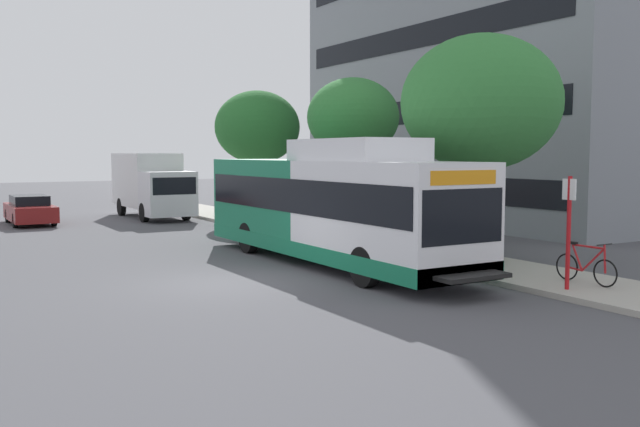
{
  "coord_description": "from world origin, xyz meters",
  "views": [
    {
      "loc": [
        -6.79,
        -16.05,
        3.25
      ],
      "look_at": [
        2.88,
        0.4,
        1.6
      ],
      "focal_mm": 39.03,
      "sensor_mm": 36.0,
      "label": 1
    }
  ],
  "objects": [
    {
      "name": "box_truck_background",
      "position": [
        3.66,
        18.65,
        1.74
      ],
      "size": [
        2.32,
        7.01,
        3.25
      ],
      "color": "silver",
      "rests_on": "ground"
    },
    {
      "name": "sidewalk_curb",
      "position": [
        7.0,
        6.0,
        0.07
      ],
      "size": [
        3.0,
        56.0,
        0.14
      ],
      "primitive_type": "cube",
      "color": "#A8A399",
      "rests_on": "ground"
    },
    {
      "name": "street_tree_near_stop",
      "position": [
        7.8,
        -0.6,
        4.74
      ],
      "size": [
        4.71,
        4.71,
        6.61
      ],
      "color": "#4C3823",
      "rests_on": "sidewalk_curb"
    },
    {
      "name": "bus_stop_sign_pole",
      "position": [
        6.08,
        -5.35,
        1.65
      ],
      "size": [
        0.1,
        0.36,
        2.6
      ],
      "color": "red",
      "rests_on": "sidewalk_curb"
    },
    {
      "name": "ground_plane",
      "position": [
        0.0,
        8.0,
        0.0
      ],
      "size": [
        120.0,
        120.0,
        0.0
      ],
      "primitive_type": "plane",
      "color": "#4C4C51"
    },
    {
      "name": "parked_car_far_lane",
      "position": [
        -2.17,
        18.17,
        0.66
      ],
      "size": [
        1.8,
        4.5,
        1.33
      ],
      "color": "maroon",
      "rests_on": "ground"
    },
    {
      "name": "transit_bus",
      "position": [
        3.76,
        1.32,
        1.7
      ],
      "size": [
        2.58,
        12.25,
        3.65
      ],
      "color": "white",
      "rests_on": "ground"
    },
    {
      "name": "bicycle_parked",
      "position": [
        7.03,
        -5.09,
        0.56
      ],
      "size": [
        0.52,
        1.76,
        1.02
      ],
      "color": "black",
      "rests_on": "sidewalk_curb"
    },
    {
      "name": "street_tree_mid_block",
      "position": [
        7.95,
        6.51,
        4.62
      ],
      "size": [
        3.55,
        3.55,
        6.01
      ],
      "color": "#4C3823",
      "rests_on": "sidewalk_curb"
    },
    {
      "name": "street_tree_far_block",
      "position": [
        7.94,
        15.09,
        4.53
      ],
      "size": [
        4.17,
        4.17,
        6.18
      ],
      "color": "#4C3823",
      "rests_on": "sidewalk_curb"
    },
    {
      "name": "lattice_comm_tower",
      "position": [
        21.38,
        27.01,
        11.36
      ],
      "size": [
        1.1,
        1.1,
        33.73
      ],
      "color": "#B7B7BC",
      "rests_on": "ground"
    }
  ]
}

